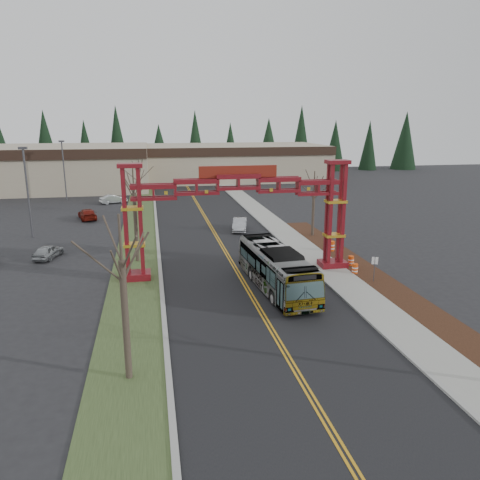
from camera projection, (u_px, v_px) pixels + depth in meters
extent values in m
plane|color=black|center=(314.00, 402.00, 20.42)|extent=(200.00, 200.00, 0.00)
cube|color=black|center=(225.00, 250.00, 44.20)|extent=(12.00, 110.00, 0.02)
cube|color=orange|center=(223.00, 250.00, 44.18)|extent=(0.12, 100.00, 0.01)
cube|color=orange|center=(226.00, 250.00, 44.22)|extent=(0.12, 100.00, 0.01)
cube|color=#9A9A95|center=(287.00, 246.00, 45.30)|extent=(0.30, 110.00, 0.15)
cube|color=gray|center=(302.00, 246.00, 45.57)|extent=(2.60, 110.00, 0.14)
cube|color=black|center=(407.00, 300.00, 31.77)|extent=(2.60, 50.00, 0.12)
cube|color=#324221|center=(138.00, 254.00, 42.74)|extent=(4.00, 110.00, 0.08)
cube|color=#9A9A95|center=(159.00, 253.00, 43.07)|extent=(0.30, 110.00, 0.15)
cube|color=#580B13|center=(136.00, 276.00, 36.02)|extent=(2.20, 1.60, 0.60)
cube|color=#580B13|center=(125.00, 223.00, 34.52)|extent=(0.28, 0.28, 8.00)
cube|color=#580B13|center=(141.00, 222.00, 34.72)|extent=(0.28, 0.28, 8.00)
cube|color=#580B13|center=(126.00, 221.00, 35.18)|extent=(0.28, 0.28, 8.00)
cube|color=#580B13|center=(141.00, 220.00, 35.38)|extent=(0.28, 0.28, 8.00)
cube|color=gold|center=(134.00, 245.00, 35.40)|extent=(1.60, 1.10, 0.22)
cube|color=gold|center=(132.00, 208.00, 34.70)|extent=(1.60, 1.10, 0.22)
cube|color=#580B13|center=(130.00, 165.00, 33.92)|extent=(1.80, 1.20, 0.30)
cube|color=#580B13|center=(332.00, 264.00, 38.93)|extent=(2.20, 1.60, 0.60)
cube|color=#580B13|center=(330.00, 215.00, 37.42)|extent=(0.28, 0.28, 8.00)
cube|color=#580B13|center=(343.00, 214.00, 37.62)|extent=(0.28, 0.28, 8.00)
cube|color=#580B13|center=(327.00, 213.00, 38.09)|extent=(0.28, 0.28, 8.00)
cube|color=#580B13|center=(340.00, 213.00, 38.29)|extent=(0.28, 0.28, 8.00)
cube|color=gold|center=(334.00, 235.00, 38.30)|extent=(1.60, 1.10, 0.22)
cube|color=gold|center=(336.00, 201.00, 37.61)|extent=(1.60, 1.10, 0.22)
cube|color=#580B13|center=(338.00, 162.00, 36.82)|extent=(1.80, 1.20, 0.30)
cube|color=#580B13|center=(238.00, 180.00, 35.68)|extent=(16.00, 0.90, 1.00)
cube|color=#580B13|center=(238.00, 192.00, 35.90)|extent=(16.00, 0.90, 0.60)
cube|color=maroon|center=(238.00, 172.00, 35.52)|extent=(6.00, 0.25, 0.90)
cube|color=tan|center=(15.00, 168.00, 82.54)|extent=(46.00, 22.00, 7.50)
cube|color=tan|center=(231.00, 162.00, 97.48)|extent=(38.00, 20.00, 7.00)
cube|color=black|center=(240.00, 152.00, 87.20)|extent=(38.00, 0.40, 1.60)
cylinder|color=#382D26|center=(2.00, 173.00, 100.85)|extent=(0.80, 0.80, 1.60)
cone|color=black|center=(41.00, 146.00, 100.97)|extent=(5.60, 5.60, 13.00)
cylinder|color=#382D26|center=(44.00, 173.00, 102.39)|extent=(0.80, 0.80, 1.60)
cone|color=black|center=(82.00, 146.00, 102.52)|extent=(5.60, 5.60, 13.00)
cylinder|color=#382D26|center=(84.00, 172.00, 103.93)|extent=(0.80, 0.80, 1.60)
cone|color=black|center=(122.00, 145.00, 104.06)|extent=(5.60, 5.60, 13.00)
cylinder|color=#382D26|center=(124.00, 171.00, 105.48)|extent=(0.80, 0.80, 1.60)
cone|color=black|center=(161.00, 145.00, 105.61)|extent=(5.60, 5.60, 13.00)
cylinder|color=#382D26|center=(162.00, 170.00, 107.02)|extent=(0.80, 0.80, 1.60)
cone|color=black|center=(198.00, 145.00, 107.15)|extent=(5.60, 5.60, 13.00)
cylinder|color=#382D26|center=(199.00, 170.00, 108.57)|extent=(0.80, 0.80, 1.60)
cone|color=black|center=(235.00, 144.00, 108.69)|extent=(5.60, 5.60, 13.00)
cylinder|color=#382D26|center=(235.00, 169.00, 110.11)|extent=(0.80, 0.80, 1.60)
cone|color=black|center=(270.00, 144.00, 110.24)|extent=(5.60, 5.60, 13.00)
cylinder|color=#382D26|center=(270.00, 168.00, 111.66)|extent=(0.80, 0.80, 1.60)
cone|color=black|center=(304.00, 144.00, 111.78)|extent=(5.60, 5.60, 13.00)
cylinder|color=#382D26|center=(304.00, 168.00, 113.20)|extent=(0.80, 0.80, 1.60)
cone|color=black|center=(338.00, 143.00, 113.33)|extent=(5.60, 5.60, 13.00)
cylinder|color=#382D26|center=(337.00, 167.00, 114.75)|extent=(0.80, 0.80, 1.60)
cone|color=black|center=(371.00, 143.00, 114.87)|extent=(5.60, 5.60, 13.00)
cylinder|color=#382D26|center=(369.00, 166.00, 116.29)|extent=(0.80, 0.80, 1.60)
cone|color=black|center=(402.00, 143.00, 116.42)|extent=(5.60, 5.60, 13.00)
cylinder|color=#382D26|center=(400.00, 166.00, 117.83)|extent=(0.80, 0.80, 1.60)
imported|color=#9FA1A6|center=(276.00, 268.00, 33.72)|extent=(3.42, 11.34, 3.12)
imported|color=#A5A8AD|center=(240.00, 225.00, 51.93)|extent=(2.38, 4.41, 1.38)
imported|color=#919597|center=(48.00, 252.00, 41.51)|extent=(2.40, 3.91, 1.24)
imported|color=maroon|center=(87.00, 214.00, 57.81)|extent=(2.94, 4.86, 1.32)
imported|color=#B6BCBF|center=(113.00, 199.00, 68.94)|extent=(4.14, 2.81, 1.29)
cylinder|color=#382D26|center=(126.00, 321.00, 21.53)|extent=(0.32, 0.32, 5.88)
cylinder|color=#382D26|center=(120.00, 239.00, 20.55)|extent=(0.12, 0.12, 2.21)
cylinder|color=#382D26|center=(136.00, 228.00, 39.97)|extent=(0.31, 0.31, 6.02)
cylinder|color=#382D26|center=(133.00, 181.00, 38.97)|extent=(0.12, 0.12, 2.14)
cylinder|color=#382D26|center=(140.00, 195.00, 60.49)|extent=(0.30, 0.30, 5.12)
cylinder|color=#382D26|center=(139.00, 168.00, 59.62)|extent=(0.11, 0.11, 2.07)
cylinder|color=#382D26|center=(313.00, 213.00, 48.94)|extent=(0.29, 0.29, 4.95)
cylinder|color=#382D26|center=(314.00, 181.00, 48.09)|extent=(0.11, 0.11, 2.02)
cylinder|color=#3F3F44|center=(28.00, 194.00, 47.92)|extent=(0.20, 0.20, 9.13)
cube|color=#3F3F44|center=(23.00, 148.00, 46.76)|extent=(0.81, 0.41, 0.25)
cylinder|color=#3F3F44|center=(64.00, 171.00, 70.96)|extent=(0.20, 0.20, 8.79)
cube|color=#3F3F44|center=(61.00, 141.00, 69.84)|extent=(0.78, 0.39, 0.24)
cylinder|color=#3F3F44|center=(374.00, 270.00, 35.12)|extent=(0.06, 0.06, 2.03)
cube|color=white|center=(375.00, 261.00, 34.94)|extent=(0.45, 0.18, 0.55)
cylinder|color=#E9490C|center=(355.00, 269.00, 37.18)|extent=(0.46, 0.46, 0.89)
cylinder|color=white|center=(355.00, 268.00, 37.15)|extent=(0.48, 0.48, 0.11)
cylinder|color=white|center=(355.00, 271.00, 37.21)|extent=(0.48, 0.48, 0.11)
cylinder|color=#E9490C|center=(351.00, 261.00, 39.24)|extent=(0.47, 0.47, 0.90)
cylinder|color=white|center=(351.00, 260.00, 39.20)|extent=(0.49, 0.49, 0.11)
cylinder|color=white|center=(351.00, 263.00, 39.27)|extent=(0.49, 0.49, 0.11)
cylinder|color=#E9490C|center=(332.00, 247.00, 43.54)|extent=(0.53, 0.53, 1.02)
cylinder|color=white|center=(332.00, 245.00, 43.50)|extent=(0.55, 0.55, 0.12)
cylinder|color=white|center=(331.00, 248.00, 43.57)|extent=(0.55, 0.55, 0.12)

